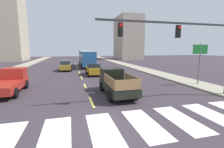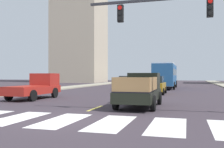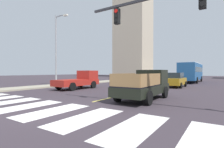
# 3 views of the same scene
# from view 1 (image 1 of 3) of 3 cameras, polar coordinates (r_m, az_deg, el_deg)

# --- Properties ---
(ground_plane) EXTENTS (160.00, 160.00, 0.00)m
(ground_plane) POSITION_cam_1_polar(r_m,az_deg,el_deg) (7.85, -3.16, -18.98)
(ground_plane) COLOR #372E36
(sidewalk_right) EXTENTS (2.82, 110.00, 0.15)m
(sidewalk_right) POSITION_cam_1_polar(r_m,az_deg,el_deg) (28.08, 12.21, 1.30)
(sidewalk_right) COLOR gray
(sidewalk_right) RESTS_ON ground
(crosswalk_stripe_2) EXTENTS (1.30, 3.54, 0.01)m
(crosswalk_stripe_2) POSITION_cam_1_polar(r_m,az_deg,el_deg) (8.22, -34.96, -19.26)
(crosswalk_stripe_2) COLOR silver
(crosswalk_stripe_2) RESTS_ON ground
(crosswalk_stripe_3) EXTENTS (1.30, 3.54, 0.01)m
(crosswalk_stripe_3) POSITION_cam_1_polar(r_m,az_deg,el_deg) (7.76, -19.43, -19.82)
(crosswalk_stripe_3) COLOR silver
(crosswalk_stripe_3) RESTS_ON ground
(crosswalk_stripe_4) EXTENTS (1.30, 3.54, 0.01)m
(crosswalk_stripe_4) POSITION_cam_1_polar(r_m,az_deg,el_deg) (7.84, -3.16, -18.96)
(crosswalk_stripe_4) COLOR silver
(crosswalk_stripe_4) RESTS_ON ground
(crosswalk_stripe_5) EXTENTS (1.30, 3.54, 0.01)m
(crosswalk_stripe_5) POSITION_cam_1_polar(r_m,az_deg,el_deg) (8.46, 11.46, -16.95)
(crosswalk_stripe_5) COLOR silver
(crosswalk_stripe_5) RESTS_ON ground
(crosswalk_stripe_6) EXTENTS (1.30, 3.54, 0.01)m
(crosswalk_stripe_6) POSITION_cam_1_polar(r_m,az_deg,el_deg) (9.51, 23.21, -14.53)
(crosswalk_stripe_6) COLOR silver
(crosswalk_stripe_6) RESTS_ON ground
(crosswalk_stripe_7) EXTENTS (1.30, 3.54, 0.01)m
(crosswalk_stripe_7) POSITION_cam_1_polar(r_m,az_deg,el_deg) (10.86, 32.15, -12.25)
(crosswalk_stripe_7) COLOR silver
(crosswalk_stripe_7) RESTS_ON ground
(lane_dash_0) EXTENTS (0.16, 2.40, 0.01)m
(lane_dash_0) POSITION_cam_1_polar(r_m,az_deg,el_deg) (11.49, -7.24, -9.80)
(lane_dash_0) COLOR #E4D04F
(lane_dash_0) RESTS_ON ground
(lane_dash_1) EXTENTS (0.16, 2.40, 0.01)m
(lane_dash_1) POSITION_cam_1_polar(r_m,az_deg,el_deg) (16.28, -9.57, -4.27)
(lane_dash_1) COLOR #E4D04F
(lane_dash_1) RESTS_ON ground
(lane_dash_2) EXTENTS (0.16, 2.40, 0.01)m
(lane_dash_2) POSITION_cam_1_polar(r_m,az_deg,el_deg) (21.17, -10.82, -1.27)
(lane_dash_2) COLOR #E4D04F
(lane_dash_2) RESTS_ON ground
(lane_dash_3) EXTENTS (0.16, 2.40, 0.01)m
(lane_dash_3) POSITION_cam_1_polar(r_m,az_deg,el_deg) (26.10, -11.59, 0.60)
(lane_dash_3) COLOR #E4D04F
(lane_dash_3) RESTS_ON ground
(lane_dash_4) EXTENTS (0.16, 2.40, 0.01)m
(lane_dash_4) POSITION_cam_1_polar(r_m,az_deg,el_deg) (31.05, -12.12, 1.87)
(lane_dash_4) COLOR #E4D04F
(lane_dash_4) RESTS_ON ground
(lane_dash_5) EXTENTS (0.16, 2.40, 0.01)m
(lane_dash_5) POSITION_cam_1_polar(r_m,az_deg,el_deg) (36.02, -12.51, 2.80)
(lane_dash_5) COLOR #E4D04F
(lane_dash_5) RESTS_ON ground
(lane_dash_6) EXTENTS (0.16, 2.40, 0.01)m
(lane_dash_6) POSITION_cam_1_polar(r_m,az_deg,el_deg) (40.99, -12.80, 3.50)
(lane_dash_6) COLOR #E4D04F
(lane_dash_6) RESTS_ON ground
(lane_dash_7) EXTENTS (0.16, 2.40, 0.01)m
(lane_dash_7) POSITION_cam_1_polar(r_m,az_deg,el_deg) (45.97, -13.02, 4.04)
(lane_dash_7) COLOR #E4D04F
(lane_dash_7) RESTS_ON ground
(pickup_stakebed) EXTENTS (2.18, 5.20, 1.96)m
(pickup_stakebed) POSITION_cam_1_polar(r_m,az_deg,el_deg) (13.29, 1.24, -2.99)
(pickup_stakebed) COLOR black
(pickup_stakebed) RESTS_ON ground
(pickup_dark) EXTENTS (2.18, 5.20, 1.96)m
(pickup_dark) POSITION_cam_1_polar(r_m,az_deg,el_deg) (16.25, -32.56, -2.27)
(pickup_dark) COLOR #A4231B
(pickup_dark) RESTS_ON ground
(city_bus) EXTENTS (2.72, 10.80, 3.32)m
(city_bus) POSITION_cam_1_polar(r_m,az_deg,el_deg) (33.89, -9.04, 5.84)
(city_bus) COLOR #204F86
(city_bus) RESTS_ON ground
(sedan_mid) EXTENTS (2.02, 4.40, 1.72)m
(sedan_mid) POSITION_cam_1_polar(r_m,az_deg,el_deg) (23.01, -6.60, 1.79)
(sedan_mid) COLOR #A37718
(sedan_mid) RESTS_ON ground
(sedan_near_right) EXTENTS (2.02, 4.40, 1.72)m
(sedan_near_right) POSITION_cam_1_polar(r_m,az_deg,el_deg) (28.73, -16.24, 2.89)
(sedan_near_right) COLOR olive
(sedan_near_right) RESTS_ON ground
(traffic_signal_gantry) EXTENTS (10.43, 0.27, 6.00)m
(traffic_signal_gantry) POSITION_cam_1_polar(r_m,az_deg,el_deg) (12.85, 26.83, 10.55)
(traffic_signal_gantry) COLOR #2D2D33
(traffic_signal_gantry) RESTS_ON ground
(direction_sign_green) EXTENTS (1.70, 0.12, 4.20)m
(direction_sign_green) POSITION_cam_1_polar(r_m,az_deg,el_deg) (18.18, 28.85, 5.77)
(direction_sign_green) COLOR slate
(direction_sign_green) RESTS_ON ground
(block_mid_left) EXTENTS (7.90, 11.32, 15.39)m
(block_mid_left) POSITION_cam_1_polar(r_m,az_deg,el_deg) (60.36, 5.72, 12.62)
(block_mid_left) COLOR #A29184
(block_mid_left) RESTS_ON ground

